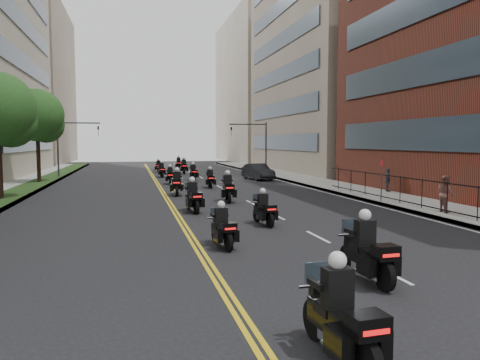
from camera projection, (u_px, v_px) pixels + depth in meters
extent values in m
cube|color=gray|center=(351.00, 190.00, 34.09)|extent=(4.00, 90.00, 0.15)
cube|color=#1B3312|center=(5.00, 197.00, 28.84)|extent=(2.00, 90.00, 0.04)
cube|color=#333F4C|center=(448.00, 143.00, 26.48)|extent=(0.12, 25.80, 1.80)
cube|color=#333F4C|center=(451.00, 71.00, 26.15)|extent=(0.12, 25.80, 1.80)
cube|color=gray|center=(339.00, 48.00, 57.34)|extent=(15.00, 28.00, 30.00)
cube|color=#333F4C|center=(279.00, 142.00, 56.57)|extent=(0.12, 24.08, 1.80)
cube|color=#333F4C|center=(280.00, 109.00, 56.25)|extent=(0.12, 24.08, 1.80)
cube|color=#333F4C|center=(280.00, 75.00, 55.92)|extent=(0.12, 24.08, 1.80)
cube|color=#333F4C|center=(280.00, 41.00, 55.59)|extent=(0.12, 24.08, 1.80)
cube|color=#333F4C|center=(280.00, 7.00, 55.27)|extent=(0.12, 24.08, 1.80)
cube|color=#A39583|center=(269.00, 91.00, 86.62)|extent=(15.00, 28.00, 26.00)
cube|color=#333F4C|center=(32.00, 142.00, 50.28)|extent=(0.12, 24.08, 1.80)
cube|color=#333F4C|center=(31.00, 105.00, 49.95)|extent=(0.12, 24.08, 1.80)
cube|color=#333F4C|center=(29.00, 67.00, 49.62)|extent=(0.12, 24.08, 1.80)
cube|color=#333F4C|center=(28.00, 28.00, 49.29)|extent=(0.12, 24.08, 1.80)
cube|color=gray|center=(15.00, 84.00, 76.80)|extent=(16.00, 28.00, 26.00)
cube|color=black|center=(462.00, 185.00, 21.12)|extent=(0.05, 28.00, 0.05)
cube|color=black|center=(461.00, 214.00, 21.22)|extent=(0.05, 28.00, 0.05)
sphere|color=#234818|center=(10.00, 122.00, 28.02)|extent=(3.08, 3.08, 3.08)
cylinder|color=#311E16|center=(38.00, 152.00, 39.31)|extent=(0.32, 0.32, 5.39)
sphere|color=#234818|center=(37.00, 115.00, 39.06)|extent=(4.40, 4.40, 4.40)
sphere|color=#234818|center=(46.00, 125.00, 39.65)|extent=(3.08, 3.08, 3.08)
cylinder|color=#3F3F44|center=(266.00, 149.00, 50.03)|extent=(0.18, 0.18, 5.60)
cylinder|color=#3F3F44|center=(248.00, 124.00, 49.36)|extent=(4.00, 0.14, 0.14)
imported|color=black|center=(231.00, 132.00, 49.02)|extent=(0.16, 0.20, 1.00)
cylinder|color=#3F3F44|center=(58.00, 150.00, 45.29)|extent=(0.18, 0.18, 5.60)
cylinder|color=#3F3F44|center=(79.00, 123.00, 45.53)|extent=(4.00, 0.14, 0.14)
imported|color=black|center=(98.00, 131.00, 46.00)|extent=(0.16, 0.20, 1.00)
cylinder|color=black|center=(315.00, 319.00, 8.44)|extent=(0.20, 0.73, 0.73)
cube|color=black|center=(338.00, 321.00, 7.60)|extent=(0.54, 1.47, 0.43)
cube|color=silver|center=(337.00, 334.00, 7.67)|extent=(0.44, 0.61, 0.32)
cube|color=black|center=(368.00, 325.00, 6.77)|extent=(0.58, 0.48, 0.34)
cube|color=red|center=(376.00, 332.00, 6.56)|extent=(0.43, 0.06, 0.07)
cube|color=black|center=(337.00, 288.00, 7.61)|extent=(0.49, 0.33, 0.66)
sphere|color=silver|center=(337.00, 260.00, 7.58)|extent=(0.31, 0.31, 0.31)
cylinder|color=black|center=(385.00, 276.00, 11.14)|extent=(0.19, 0.75, 0.75)
cylinder|color=black|center=(348.00, 258.00, 12.83)|extent=(0.19, 0.75, 0.75)
cube|color=black|center=(366.00, 255.00, 11.96)|extent=(0.53, 1.51, 0.44)
cube|color=silver|center=(364.00, 264.00, 12.03)|extent=(0.45, 0.62, 0.33)
cube|color=black|center=(385.00, 252.00, 11.09)|extent=(0.59, 0.49, 0.35)
cube|color=red|center=(391.00, 255.00, 10.87)|extent=(0.44, 0.05, 0.08)
cube|color=black|center=(365.00, 233.00, 11.97)|extent=(0.50, 0.33, 0.68)
sphere|color=silver|center=(365.00, 215.00, 11.94)|extent=(0.32, 0.32, 0.32)
cylinder|color=black|center=(229.00, 242.00, 15.19)|extent=(0.20, 0.64, 0.63)
cylinder|color=black|center=(216.00, 233.00, 16.59)|extent=(0.20, 0.64, 0.63)
cube|color=black|center=(222.00, 230.00, 15.87)|extent=(0.53, 1.29, 0.37)
cube|color=silver|center=(221.00, 236.00, 15.93)|extent=(0.41, 0.55, 0.28)
cube|color=black|center=(228.00, 227.00, 15.15)|extent=(0.53, 0.44, 0.30)
cube|color=red|center=(230.00, 229.00, 14.97)|extent=(0.37, 0.07, 0.07)
cube|color=black|center=(221.00, 216.00, 15.87)|extent=(0.44, 0.30, 0.58)
sphere|color=silver|center=(221.00, 205.00, 15.85)|extent=(0.27, 0.27, 0.27)
cylinder|color=black|center=(270.00, 220.00, 19.40)|extent=(0.20, 0.65, 0.64)
cylinder|color=black|center=(257.00, 215.00, 20.82)|extent=(0.20, 0.65, 0.64)
cube|color=black|center=(263.00, 211.00, 20.09)|extent=(0.53, 1.30, 0.38)
cube|color=silver|center=(263.00, 216.00, 20.15)|extent=(0.41, 0.55, 0.28)
cube|color=black|center=(270.00, 208.00, 19.36)|extent=(0.53, 0.44, 0.30)
cube|color=red|center=(272.00, 209.00, 19.18)|extent=(0.38, 0.07, 0.07)
cube|color=black|center=(263.00, 200.00, 20.10)|extent=(0.44, 0.31, 0.58)
sphere|color=silver|center=(263.00, 191.00, 20.07)|extent=(0.27, 0.27, 0.27)
cylinder|color=black|center=(196.00, 207.00, 23.00)|extent=(0.22, 0.73, 0.72)
cylinder|color=black|center=(189.00, 203.00, 24.61)|extent=(0.22, 0.73, 0.72)
cube|color=black|center=(193.00, 199.00, 23.78)|extent=(0.58, 1.47, 0.43)
cube|color=silver|center=(192.00, 204.00, 23.85)|extent=(0.46, 0.62, 0.32)
cube|color=black|center=(196.00, 196.00, 22.96)|extent=(0.59, 0.50, 0.34)
cube|color=red|center=(197.00, 197.00, 22.75)|extent=(0.43, 0.07, 0.07)
cube|color=black|center=(192.00, 188.00, 23.79)|extent=(0.50, 0.34, 0.66)
sphere|color=silver|center=(192.00, 180.00, 23.76)|extent=(0.31, 0.31, 0.31)
cylinder|color=black|center=(229.00, 197.00, 27.00)|extent=(0.23, 0.77, 0.76)
cylinder|color=black|center=(226.00, 194.00, 28.75)|extent=(0.23, 0.77, 0.76)
cube|color=black|center=(228.00, 190.00, 27.85)|extent=(0.61, 1.54, 0.44)
cube|color=silver|center=(228.00, 194.00, 27.93)|extent=(0.48, 0.65, 0.33)
cube|color=black|center=(229.00, 187.00, 26.95)|extent=(0.62, 0.52, 0.36)
cube|color=red|center=(230.00, 188.00, 26.72)|extent=(0.45, 0.08, 0.08)
cube|color=black|center=(228.00, 181.00, 27.86)|extent=(0.52, 0.36, 0.69)
sphere|color=silver|center=(227.00, 173.00, 27.83)|extent=(0.32, 0.32, 0.32)
cylinder|color=black|center=(177.00, 191.00, 30.40)|extent=(0.24, 0.76, 0.75)
cylinder|color=black|center=(177.00, 188.00, 32.15)|extent=(0.24, 0.76, 0.75)
cube|color=black|center=(177.00, 185.00, 31.25)|extent=(0.63, 1.53, 0.44)
cube|color=silver|center=(177.00, 189.00, 31.32)|extent=(0.49, 0.65, 0.33)
cube|color=black|center=(177.00, 182.00, 30.36)|extent=(0.62, 0.53, 0.35)
cube|color=red|center=(177.00, 183.00, 30.13)|extent=(0.44, 0.08, 0.08)
cube|color=black|center=(177.00, 177.00, 31.26)|extent=(0.52, 0.36, 0.68)
sphere|color=silver|center=(177.00, 170.00, 31.23)|extent=(0.32, 0.32, 0.32)
cylinder|color=black|center=(211.00, 184.00, 35.47)|extent=(0.18, 0.67, 0.66)
cylinder|color=black|center=(209.00, 183.00, 37.00)|extent=(0.18, 0.67, 0.66)
cube|color=black|center=(210.00, 180.00, 36.21)|extent=(0.50, 1.34, 0.39)
cube|color=silver|center=(210.00, 183.00, 36.28)|extent=(0.41, 0.56, 0.29)
cube|color=black|center=(211.00, 178.00, 35.42)|extent=(0.53, 0.44, 0.31)
cube|color=red|center=(211.00, 178.00, 35.22)|extent=(0.39, 0.06, 0.07)
cube|color=black|center=(210.00, 174.00, 36.22)|extent=(0.45, 0.30, 0.61)
sphere|color=silver|center=(210.00, 168.00, 36.20)|extent=(0.28, 0.28, 0.28)
cylinder|color=black|center=(170.00, 181.00, 38.71)|extent=(0.18, 0.68, 0.67)
cylinder|color=black|center=(170.00, 179.00, 40.26)|extent=(0.18, 0.68, 0.67)
cube|color=black|center=(170.00, 177.00, 39.47)|extent=(0.49, 1.35, 0.39)
cube|color=silver|center=(170.00, 179.00, 39.53)|extent=(0.41, 0.56, 0.30)
cube|color=black|center=(170.00, 175.00, 38.67)|extent=(0.54, 0.44, 0.32)
cube|color=red|center=(170.00, 175.00, 38.47)|extent=(0.40, 0.05, 0.07)
cube|color=black|center=(170.00, 171.00, 39.47)|extent=(0.45, 0.30, 0.61)
sphere|color=silver|center=(170.00, 166.00, 39.45)|extent=(0.29, 0.29, 0.29)
cylinder|color=black|center=(195.00, 177.00, 42.65)|extent=(0.15, 0.69, 0.68)
cylinder|color=black|center=(192.00, 176.00, 44.21)|extent=(0.15, 0.69, 0.68)
cube|color=black|center=(193.00, 173.00, 43.41)|extent=(0.44, 1.36, 0.40)
cube|color=silver|center=(193.00, 176.00, 43.47)|extent=(0.39, 0.56, 0.30)
cube|color=black|center=(194.00, 171.00, 42.61)|extent=(0.53, 0.43, 0.32)
cube|color=red|center=(195.00, 172.00, 42.40)|extent=(0.40, 0.04, 0.07)
cube|color=black|center=(193.00, 168.00, 43.41)|extent=(0.45, 0.29, 0.62)
sphere|color=silver|center=(193.00, 163.00, 43.39)|extent=(0.29, 0.29, 0.29)
cylinder|color=black|center=(162.00, 174.00, 46.37)|extent=(0.17, 0.68, 0.67)
cylinder|color=black|center=(161.00, 173.00, 47.89)|extent=(0.17, 0.68, 0.67)
cube|color=black|center=(162.00, 171.00, 47.11)|extent=(0.48, 1.36, 0.40)
cube|color=silver|center=(162.00, 173.00, 47.17)|extent=(0.40, 0.56, 0.30)
cube|color=black|center=(162.00, 169.00, 46.33)|extent=(0.53, 0.44, 0.32)
cube|color=red|center=(163.00, 169.00, 46.13)|extent=(0.40, 0.05, 0.07)
cube|color=black|center=(161.00, 166.00, 47.11)|extent=(0.45, 0.30, 0.61)
sphere|color=silver|center=(161.00, 162.00, 47.09)|extent=(0.29, 0.29, 0.29)
cylinder|color=black|center=(184.00, 171.00, 51.14)|extent=(0.19, 0.76, 0.76)
cylinder|color=black|center=(183.00, 170.00, 52.88)|extent=(0.19, 0.76, 0.76)
cube|color=black|center=(184.00, 168.00, 51.99)|extent=(0.54, 1.52, 0.44)
cube|color=silver|center=(184.00, 170.00, 52.06)|extent=(0.45, 0.63, 0.33)
cube|color=black|center=(184.00, 166.00, 51.09)|extent=(0.60, 0.49, 0.36)
cube|color=red|center=(185.00, 166.00, 50.87)|extent=(0.45, 0.05, 0.08)
cube|color=black|center=(184.00, 163.00, 52.00)|extent=(0.50, 0.33, 0.69)
sphere|color=silver|center=(184.00, 158.00, 51.97)|extent=(0.32, 0.32, 0.32)
cylinder|color=black|center=(158.00, 170.00, 54.61)|extent=(0.22, 0.66, 0.64)
cylinder|color=black|center=(159.00, 169.00, 56.11)|extent=(0.22, 0.66, 0.64)
cube|color=black|center=(158.00, 167.00, 55.34)|extent=(0.56, 1.32, 0.38)
cube|color=silver|center=(158.00, 169.00, 55.40)|extent=(0.43, 0.56, 0.28)
cube|color=black|center=(158.00, 165.00, 54.57)|extent=(0.54, 0.46, 0.30)
cube|color=red|center=(158.00, 166.00, 54.37)|extent=(0.38, 0.08, 0.07)
cube|color=black|center=(158.00, 163.00, 55.35)|extent=(0.45, 0.32, 0.59)
sphere|color=silver|center=(158.00, 160.00, 55.32)|extent=(0.27, 0.27, 0.27)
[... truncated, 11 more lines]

